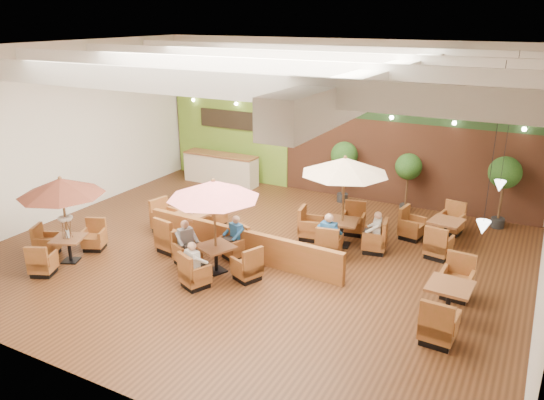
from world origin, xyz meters
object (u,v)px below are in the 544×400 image
Objects in this scene: diner_0 at (194,259)px; service_counter at (221,169)px; booth_divider at (240,243)px; table_3 at (186,222)px; table_2 at (344,185)px; table_4 at (448,302)px; table_5 at (435,232)px; diner_2 at (186,238)px; topiary_2 at (505,175)px; table_0 at (61,201)px; topiary_1 at (408,169)px; diner_4 at (375,227)px; diner_1 at (235,233)px; diner_3 at (329,232)px; table_1 at (214,209)px; topiary_0 at (344,157)px.

service_counter is at bearing 139.48° from diner_0.
booth_divider is 2.16× the size of table_3.
table_4 is (3.42, -2.55, -1.41)m from table_2.
diner_2 is (-5.48, -4.47, 0.39)m from table_5.
topiary_2 is at bearing 64.51° from table_5.
topiary_2 reaches higher than diner_0.
table_0 is 7.50m from table_2.
topiary_1 is 2.70× the size of diner_4.
topiary_1 is 2.73× the size of diner_0.
diner_1 is 0.88× the size of diner_3.
table_1 is 1.34m from diner_0.
table_1 is 5.84m from table_4.
table_3 is at bearing 151.30° from diner_0.
diner_2 is (-0.92, -0.92, 0.01)m from diner_1.
table_2 is at bearing 79.53° from diner_4.
table_1 reaches higher than topiary_2.
diner_4 reaches higher than diner_0.
service_counter is 0.49× the size of booth_divider.
table_4 is at bearing 2.60° from table_3.
table_3 is (1.78, 2.81, -1.25)m from table_0.
table_3 is at bearing -172.89° from diner_3.
table_0 is 3.35m from diner_2.
diner_3 reaches higher than diner_1.
table_4 is at bearing -52.15° from topiary_0.
topiary_1 reaches higher than diner_1.
diner_2 is (-3.16, -3.05, -1.06)m from table_2.
table_5 is 4.41m from topiary_0.
topiary_0 is at bearing 105.47° from diner_3.
topiary_0 is (-3.65, 2.14, 1.25)m from table_5.
table_1 is at bearing 110.58° from diner_0.
table_1 is at bearing -172.44° from table_4.
table_3 is at bearing -146.73° from table_5.
booth_divider is 8.26m from topiary_2.
table_3 reaches higher than table_4.
table_0 is at bearing -153.22° from diner_0.
diner_3 is 1.37m from diner_4.
topiary_0 is at bearing -167.19° from diner_2.
table_5 is 2.92m from topiary_2.
service_counter is 7.25m from topiary_1.
table_0 reaches higher than diner_2.
booth_divider is 3.27m from table_2.
service_counter reaches higher than booth_divider.
topiary_0 reaches higher than table_5.
diner_1 is 1.01× the size of diner_4.
table_4 is 5.69m from diner_1.
topiary_2 is 3.03× the size of diner_4.
table_0 is at bearing -131.34° from topiary_1.
topiary_2 reaches higher than diner_3.
diner_2 is (2.92, 1.33, -0.96)m from table_0.
booth_divider is 2.83× the size of topiary_0.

